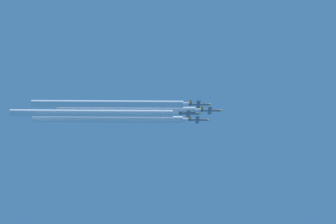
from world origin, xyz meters
name	(u,v)px	position (x,y,z in m)	size (l,w,h in m)	color
jet_lead	(211,110)	(-0.30, 5.89, 192.99)	(7.73, 11.26, 2.71)	slate
jet_left_wingman	(199,120)	(-8.87, 0.14, 192.21)	(7.73, 11.26, 2.71)	slate
jet_right_wingman	(200,104)	(8.52, -0.09, 191.64)	(7.73, 11.26, 2.71)	slate
jet_slot	(190,114)	(0.36, -4.69, 190.82)	(7.73, 11.26, 2.71)	slate
smoke_trail_lead	(129,110)	(-0.30, -34.51, 192.96)	(3.39, 70.50, 3.39)	white
smoke_trail_left_wingman	(111,119)	(-8.87, -43.77, 192.18)	(3.39, 77.55, 3.39)	white
smoke_trail_right_wingman	(110,104)	(8.52, -43.06, 191.62)	(3.39, 75.64, 3.39)	white
smoke_trail_slot	(95,113)	(0.36, -51.09, 190.80)	(3.39, 82.53, 3.39)	white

